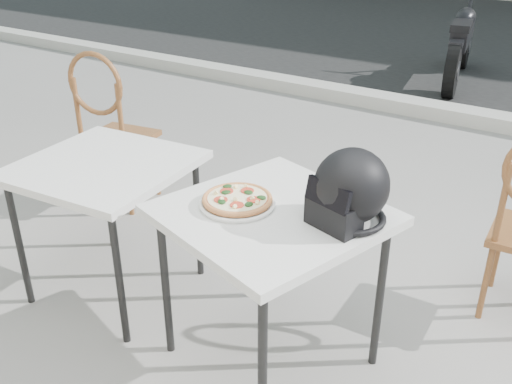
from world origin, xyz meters
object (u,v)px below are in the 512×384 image
Objects in this scene: pizza at (237,199)px; helmet at (349,191)px; cafe_table_side at (105,175)px; cafe_chair_side at (110,122)px; plate at (237,204)px; cafe_table_main at (272,226)px; motorcycle at (461,44)px.

helmet reaches higher than pizza.
cafe_table_side is 0.78× the size of cafe_chair_side.
cafe_table_main is at bearing 16.24° from plate.
plate is 0.76m from cafe_table_side.
cafe_table_main is 1.66m from cafe_chair_side.
motorcycle is (-0.49, 4.75, -0.32)m from pizza.
cafe_chair_side is (-1.41, 0.66, -0.17)m from pizza.
pizza is at bearing -94.63° from motorcycle.
helmet is 0.18× the size of motorcycle.
pizza is 4.79m from motorcycle.
motorcycle is (-0.62, 4.71, -0.23)m from cafe_table_main.
cafe_table_side is 0.91m from cafe_chair_side.
plate is 0.21× the size of motorcycle.
cafe_chair_side reaches higher than helmet.
helmet reaches higher than plate.
plate is (-0.13, -0.04, 0.07)m from cafe_table_main.
cafe_table_side is at bearing -159.65° from helmet.
cafe_chair_side is at bearing 135.87° from cafe_table_side.
pizza reaches higher than cafe_table_main.
cafe_table_side is at bearing 125.91° from cafe_chair_side.
cafe_table_main is 1.17× the size of cafe_table_side.
motorcycle reaches higher than cafe_table_side.
cafe_chair_side reaches higher than pizza.
motorcycle reaches higher than cafe_table_main.
cafe_chair_side reaches higher than cafe_table_main.
cafe_table_side is at bearing -179.58° from cafe_table_main.
helmet is at bearing -89.76° from motorcycle.
pizza is at bearing 144.83° from cafe_chair_side.
plate reaches higher than cafe_table_main.
helmet is (0.39, 0.12, 0.09)m from pizza.
cafe_chair_side is at bearing 154.78° from pizza.
plate is 4.79m from motorcycle.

